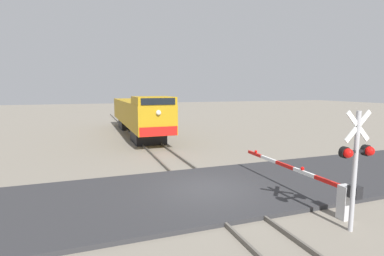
# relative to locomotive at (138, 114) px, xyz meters

# --- Properties ---
(ground_plane) EXTENTS (160.00, 160.00, 0.00)m
(ground_plane) POSITION_rel_locomotive_xyz_m (0.00, -16.64, -1.96)
(ground_plane) COLOR gray
(rail_track_left) EXTENTS (0.08, 80.00, 0.15)m
(rail_track_left) POSITION_rel_locomotive_xyz_m (-0.72, -16.64, -1.88)
(rail_track_left) COLOR #59544C
(rail_track_left) RESTS_ON ground_plane
(rail_track_right) EXTENTS (0.08, 80.00, 0.15)m
(rail_track_right) POSITION_rel_locomotive_xyz_m (0.72, -16.64, -1.88)
(rail_track_right) COLOR #59544C
(rail_track_right) RESTS_ON ground_plane
(road_surface) EXTENTS (36.00, 6.25, 0.15)m
(road_surface) POSITION_rel_locomotive_xyz_m (0.00, -16.64, -1.88)
(road_surface) COLOR #2D2D30
(road_surface) RESTS_ON ground_plane
(locomotive) EXTENTS (2.80, 16.76, 3.75)m
(locomotive) POSITION_rel_locomotive_xyz_m (0.00, 0.00, 0.00)
(locomotive) COLOR black
(locomotive) RESTS_ON ground_plane
(crossing_signal) EXTENTS (1.18, 0.33, 3.70)m
(crossing_signal) POSITION_rel_locomotive_xyz_m (2.74, -21.32, 0.31)
(crossing_signal) COLOR #ADADB2
(crossing_signal) RESTS_ON ground_plane
(crossing_gate) EXTENTS (0.36, 6.66, 1.26)m
(crossing_gate) POSITION_rel_locomotive_xyz_m (3.24, -19.62, -1.16)
(crossing_gate) COLOR silver
(crossing_gate) RESTS_ON ground_plane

